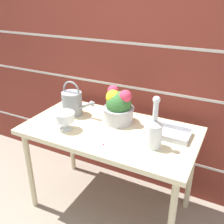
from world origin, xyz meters
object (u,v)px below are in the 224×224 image
Objects in this scene: watering_can at (73,103)px; wire_tray at (169,134)px; flower_planter at (118,107)px; glass_decanter at (154,131)px; crystal_pedestal_bowl at (65,118)px.

watering_can is 0.79m from wire_tray.
flower_planter is 0.41m from glass_decanter.
flower_planter is (0.28, 0.28, 0.03)m from crystal_pedestal_bowl.
flower_planter is at bearing 176.75° from wire_tray.
crystal_pedestal_bowl is 0.74m from wire_tray.
watering_can is at bearing -178.58° from wire_tray.
watering_can is 1.11× the size of flower_planter.
watering_can is 2.11× the size of crystal_pedestal_bowl.
glass_decanter reaches higher than crystal_pedestal_bowl.
glass_decanter reaches higher than watering_can.
crystal_pedestal_bowl is at bearing -67.07° from watering_can.
wire_tray is (0.05, 0.19, -0.11)m from glass_decanter.
crystal_pedestal_bowl is at bearing -159.43° from wire_tray.
watering_can is at bearing -173.74° from flower_planter.
wire_tray is (0.40, -0.02, -0.12)m from flower_planter.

